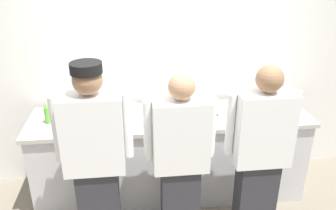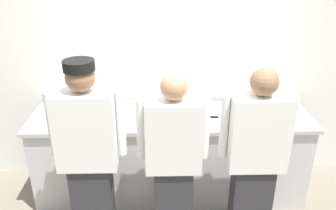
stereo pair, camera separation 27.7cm
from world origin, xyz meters
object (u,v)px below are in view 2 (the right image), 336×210
(plate_stack_front, at_px, (129,109))
(chefs_knife, at_px, (221,117))
(chef_near_left, at_px, (89,155))
(mixing_bowl_steel, at_px, (254,109))
(squeeze_bottle_primary, at_px, (156,108))
(chef_center, at_px, (173,160))
(chef_far_right, at_px, (255,158))
(ramekin_orange_sauce, at_px, (116,123))
(ramekin_green_sauce, at_px, (209,106))
(squeeze_bottle_secondary, at_px, (50,109))
(deli_cup, at_px, (161,106))
(plate_stack_rear, at_px, (171,115))
(ramekin_yellow_sauce, at_px, (149,107))
(sheet_tray, at_px, (89,116))

(plate_stack_front, height_order, chefs_knife, plate_stack_front)
(chef_near_left, bearing_deg, mixing_bowl_steel, 24.26)
(squeeze_bottle_primary, bearing_deg, chef_center, -77.53)
(chef_far_right, bearing_deg, ramekin_orange_sauce, 156.44)
(chef_far_right, xyz_separation_m, ramekin_green_sauce, (-0.27, 0.87, 0.08))
(chef_center, bearing_deg, squeeze_bottle_secondary, 150.86)
(deli_cup, bearing_deg, mixing_bowl_steel, -8.43)
(chef_near_left, height_order, chef_center, chef_near_left)
(mixing_bowl_steel, height_order, deli_cup, mixing_bowl_steel)
(chef_near_left, distance_m, plate_stack_rear, 0.93)
(chef_near_left, xyz_separation_m, mixing_bowl_steel, (1.50, 0.68, 0.07))
(chef_near_left, distance_m, chefs_knife, 1.33)
(squeeze_bottle_secondary, xyz_separation_m, ramekin_yellow_sauce, (0.94, 0.20, -0.07))
(chef_center, bearing_deg, plate_stack_front, 118.79)
(chef_far_right, relative_size, ramekin_yellow_sauce, 19.49)
(chef_center, relative_size, ramekin_yellow_sauce, 18.93)
(deli_cup, bearing_deg, ramekin_green_sauce, 4.75)
(chef_far_right, distance_m, plate_stack_front, 1.33)
(sheet_tray, height_order, deli_cup, deli_cup)
(plate_stack_rear, relative_size, ramekin_yellow_sauce, 2.31)
(plate_stack_front, height_order, ramekin_yellow_sauce, plate_stack_front)
(ramekin_green_sauce, bearing_deg, ramekin_orange_sauce, -158.92)
(chef_far_right, height_order, plate_stack_rear, chef_far_right)
(ramekin_green_sauce, xyz_separation_m, ramekin_orange_sauce, (-0.91, -0.35, -0.01))
(mixing_bowl_steel, relative_size, ramekin_yellow_sauce, 4.27)
(squeeze_bottle_secondary, bearing_deg, chef_far_right, -20.24)
(chef_near_left, height_order, chefs_knife, chef_near_left)
(chef_far_right, bearing_deg, squeeze_bottle_secondary, 159.76)
(ramekin_green_sauce, xyz_separation_m, chefs_knife, (0.09, -0.22, -0.02))
(sheet_tray, bearing_deg, chefs_knife, -1.78)
(chef_center, bearing_deg, sheet_tray, 140.31)
(plate_stack_front, distance_m, sheet_tray, 0.40)
(plate_stack_front, distance_m, deli_cup, 0.33)
(chef_near_left, height_order, sheet_tray, chef_near_left)
(chef_center, xyz_separation_m, deli_cup, (-0.09, 0.80, 0.12))
(plate_stack_rear, xyz_separation_m, squeeze_bottle_primary, (-0.15, 0.05, 0.06))
(plate_stack_rear, xyz_separation_m, chefs_knife, (0.49, 0.00, -0.02))
(chef_far_right, relative_size, squeeze_bottle_secondary, 8.37)
(chef_far_right, height_order, squeeze_bottle_primary, chef_far_right)
(chef_center, relative_size, squeeze_bottle_primary, 8.47)
(sheet_tray, distance_m, ramekin_yellow_sauce, 0.60)
(mixing_bowl_steel, xyz_separation_m, sheet_tray, (-1.62, -0.00, -0.06))
(mixing_bowl_steel, relative_size, squeeze_bottle_secondary, 1.84)
(plate_stack_front, relative_size, deli_cup, 2.35)
(squeeze_bottle_primary, distance_m, ramekin_yellow_sauce, 0.20)
(mixing_bowl_steel, bearing_deg, ramekin_orange_sauce, -172.48)
(deli_cup, bearing_deg, plate_stack_front, -170.95)
(ramekin_green_sauce, bearing_deg, plate_stack_front, -173.53)
(plate_stack_front, height_order, squeeze_bottle_secondary, squeeze_bottle_secondary)
(sheet_tray, relative_size, chefs_knife, 1.78)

